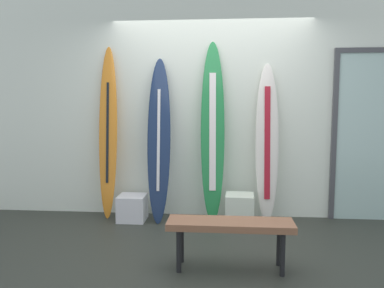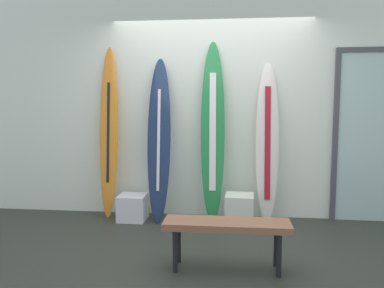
# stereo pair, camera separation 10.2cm
# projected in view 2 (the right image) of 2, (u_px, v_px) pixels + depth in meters

# --- Properties ---
(ground) EXTENTS (8.00, 8.00, 0.04)m
(ground) POSITION_uv_depth(u_px,v_px,m) (204.00, 252.00, 3.86)
(ground) COLOR #30332D
(wall_back) EXTENTS (7.20, 0.20, 2.80)m
(wall_back) POSITION_uv_depth(u_px,v_px,m) (212.00, 108.00, 4.99)
(wall_back) COLOR white
(wall_back) RESTS_ON ground
(surfboard_sunset) EXTENTS (0.24, 0.29, 2.18)m
(surfboard_sunset) POSITION_uv_depth(u_px,v_px,m) (109.00, 134.00, 4.90)
(surfboard_sunset) COLOR orange
(surfboard_sunset) RESTS_ON ground
(surfboard_navy) EXTENTS (0.31, 0.45, 2.02)m
(surfboard_navy) POSITION_uv_depth(u_px,v_px,m) (159.00, 140.00, 4.74)
(surfboard_navy) COLOR navy
(surfboard_navy) RESTS_ON ground
(surfboard_emerald) EXTENTS (0.31, 0.36, 2.22)m
(surfboard_emerald) POSITION_uv_depth(u_px,v_px,m) (213.00, 133.00, 4.73)
(surfboard_emerald) COLOR #238343
(surfboard_emerald) RESTS_ON ground
(surfboard_ivory) EXTENTS (0.29, 0.30, 1.95)m
(surfboard_ivory) POSITION_uv_depth(u_px,v_px,m) (267.00, 144.00, 4.70)
(surfboard_ivory) COLOR white
(surfboard_ivory) RESTS_ON ground
(display_block_left) EXTENTS (0.35, 0.35, 0.38)m
(display_block_left) POSITION_uv_depth(u_px,v_px,m) (239.00, 210.00, 4.60)
(display_block_left) COLOR white
(display_block_left) RESTS_ON ground
(display_block_center) EXTENTS (0.34, 0.34, 0.32)m
(display_block_center) POSITION_uv_depth(u_px,v_px,m) (133.00, 207.00, 4.81)
(display_block_center) COLOR silver
(display_block_center) RESTS_ON ground
(glass_door) EXTENTS (1.11, 0.06, 2.13)m
(glass_door) POSITION_uv_depth(u_px,v_px,m) (380.00, 133.00, 4.68)
(glass_door) COLOR silver
(glass_door) RESTS_ON ground
(bench) EXTENTS (1.11, 0.31, 0.44)m
(bench) POSITION_uv_depth(u_px,v_px,m) (227.00, 227.00, 3.37)
(bench) COLOR #915D43
(bench) RESTS_ON ground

